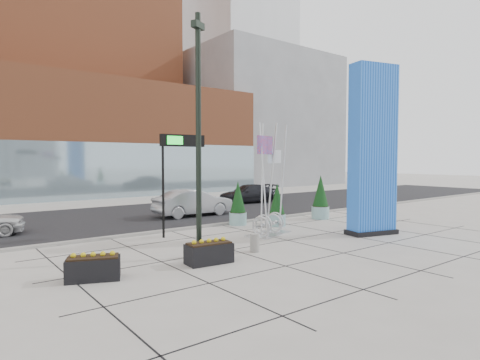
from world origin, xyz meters
TOP-DOWN VIEW (x-y plane):
  - ground at (0.00, 0.00)m, footprint 160.00×160.00m
  - street_asphalt at (0.00, 10.00)m, footprint 80.00×12.00m
  - curb_edge at (0.00, 4.00)m, footprint 80.00×0.30m
  - tower_podium at (1.00, 27.00)m, footprint 34.00×10.00m
  - tower_glass_front at (1.00, 22.20)m, footprint 34.00×0.60m
  - building_grey_parking at (26.00, 32.00)m, footprint 20.00×18.00m
  - building_pale_office at (36.00, 48.00)m, footprint 16.00×16.00m
  - blue_pylon at (5.14, -2.37)m, footprint 2.55×1.62m
  - lamp_post at (-3.65, -1.27)m, footprint 0.59×0.47m
  - public_art_sculpture at (1.25, 0.49)m, footprint 2.51×1.71m
  - concrete_bollard at (-1.50, -1.79)m, footprint 0.36×0.36m
  - overhead_street_sign at (-2.21, 2.80)m, footprint 2.19×0.30m
  - round_planter_east at (7.00, 2.37)m, footprint 1.04×1.04m
  - round_planter_mid at (3.20, 2.03)m, footprint 0.90×0.90m
  - round_planter_west at (1.80, 3.60)m, footprint 0.94×0.94m
  - box_planter_north at (-7.50, -1.66)m, footprint 1.68×1.27m
  - box_planter_south at (-3.80, -2.15)m, footprint 1.62×0.93m
  - car_silver_mid at (1.62, 7.92)m, footprint 4.98×1.82m
  - car_dark_east at (8.94, 11.68)m, footprint 5.20×2.57m

SIDE VIEW (x-z plane):
  - ground at x=0.00m, z-range 0.00..0.00m
  - street_asphalt at x=0.00m, z-range 0.00..0.02m
  - curb_edge at x=0.00m, z-range 0.00..0.12m
  - concrete_bollard at x=-1.50m, z-range 0.00..0.69m
  - box_planter_north at x=-7.50m, z-range -0.03..0.79m
  - box_planter_south at x=-3.80m, z-range -0.03..0.82m
  - car_dark_east at x=8.94m, z-range 0.00..1.45m
  - car_silver_mid at x=1.62m, z-range 0.00..1.63m
  - round_planter_mid at x=3.20m, z-range -0.06..2.18m
  - round_planter_west at x=1.80m, z-range -0.06..2.29m
  - round_planter_east at x=7.00m, z-range -0.07..2.52m
  - public_art_sculpture at x=1.25m, z-range -1.24..3.97m
  - tower_glass_front at x=1.00m, z-range 0.00..5.00m
  - lamp_post at x=-3.65m, z-range -0.78..7.82m
  - blue_pylon at x=5.14m, z-range -0.13..7.75m
  - overhead_street_sign at x=-2.21m, z-range 1.66..6.31m
  - tower_podium at x=1.00m, z-range 0.00..11.00m
  - building_grey_parking at x=26.00m, z-range 0.00..18.00m
  - building_pale_office at x=36.00m, z-range 0.00..55.00m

